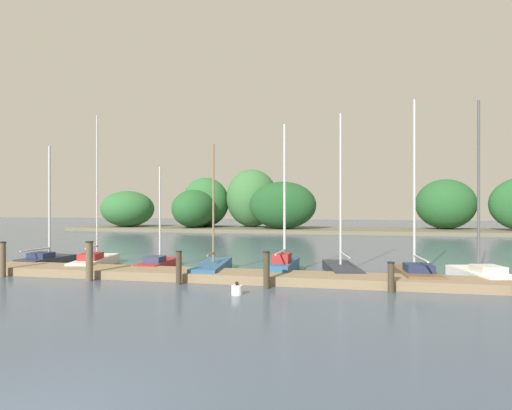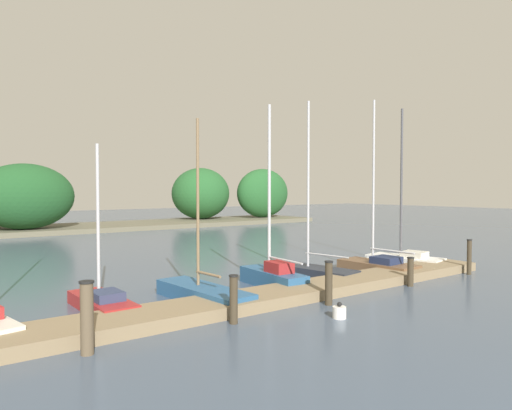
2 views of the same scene
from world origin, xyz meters
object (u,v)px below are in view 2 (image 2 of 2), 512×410
Objects in this scene: sailboat_7 at (404,257)px; mooring_piling_2 at (234,299)px; mooring_piling_5 at (469,257)px; channel_buoy_0 at (339,312)px; sailboat_6 at (376,264)px; sailboat_4 at (271,274)px; mooring_piling_4 at (410,272)px; mooring_piling_1 at (87,318)px; sailboat_2 at (101,300)px; mooring_piling_3 at (329,283)px; sailboat_3 at (200,291)px; sailboat_5 at (310,268)px.

mooring_piling_2 is (-11.70, -3.15, 0.29)m from sailboat_7.
sailboat_7 is 5.65× the size of mooring_piling_2.
channel_buoy_0 is at bearing -171.78° from mooring_piling_5.
sailboat_7 is at bearing -83.65° from sailboat_6.
mooring_piling_5 is (8.12, -3.04, 0.28)m from sailboat_4.
mooring_piling_2 is at bearing 92.79° from sailboat_7.
mooring_piling_1 is at bearing -179.47° from mooring_piling_4.
mooring_piling_3 is at bearing -123.46° from sailboat_2.
sailboat_3 is 4.27× the size of mooring_piling_3.
mooring_piling_2 is 1.21× the size of mooring_piling_4.
mooring_piling_5 reaches higher than mooring_piling_2.
sailboat_4 is at bearing 82.36° from sailboat_6.
sailboat_7 is at bearing -93.58° from sailboat_2.
mooring_piling_3 is at bearing -177.85° from mooring_piling_4.
sailboat_6 is (11.52, -0.76, 0.06)m from sailboat_2.
sailboat_6 is 13.21m from mooring_piling_1.
sailboat_6 is at bearing -118.38° from sailboat_5.
mooring_piling_3 is at bearing 99.17° from sailboat_7.
sailboat_6 is 4.99× the size of mooring_piling_5.
mooring_piling_2 is at bearing -147.34° from sailboat_2.
mooring_piling_3 is at bearing -138.72° from sailboat_3.
sailboat_6 is 9.50m from mooring_piling_2.
sailboat_3 is at bearing 166.52° from mooring_piling_5.
sailboat_2 is 6.86m from mooring_piling_3.
sailboat_6 is 2.63m from sailboat_7.
mooring_piling_3 is (7.26, -0.06, -0.12)m from mooring_piling_1.
sailboat_7 reaches higher than sailboat_3.
channel_buoy_0 is at bearing -26.48° from mooring_piling_2.
channel_buoy_0 is at bearing 134.46° from sailboat_5.
sailboat_2 is 0.74× the size of sailboat_4.
sailboat_7 is (5.54, -0.51, 0.04)m from sailboat_5.
mooring_piling_5 reaches higher than mooring_piling_3.
mooring_piling_2 is at bearing -179.93° from mooring_piling_5.
sailboat_5 reaches higher than sailboat_2.
sailboat_6 reaches higher than mooring_piling_3.
mooring_piling_4 is (1.68, -3.58, 0.21)m from sailboat_5.
mooring_piling_2 is (2.41, -3.44, 0.36)m from sailboat_2.
mooring_piling_5 is 9.28m from channel_buoy_0.
sailboat_7 is (2.59, 0.46, 0.01)m from sailboat_6.
sailboat_3 is 4.48× the size of mooring_piling_2.
mooring_piling_3 is (-5.66, -2.78, 0.33)m from sailboat_6.
sailboat_7 is at bearing 21.44° from mooring_piling_3.
sailboat_2 is at bearing 76.53° from sailboat_7.
sailboat_4 is 4.17× the size of mooring_piling_1.
sailboat_5 is 6.73m from mooring_piling_5.
sailboat_2 is 0.69× the size of sailboat_5.
sailboat_2 reaches higher than mooring_piling_2.
mooring_piling_4 is (7.84, 0.07, -0.11)m from mooring_piling_2.
mooring_piling_3 is (-8.25, -3.24, 0.32)m from sailboat_7.
sailboat_5 is 5.50× the size of mooring_piling_2.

